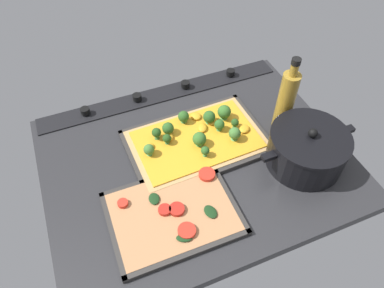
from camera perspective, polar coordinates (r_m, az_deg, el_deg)
ground_plane at (r=100.42cm, az=0.63°, el=-2.83°), size 81.80×64.03×3.00cm
stove_control_panel at (r=117.54cm, az=-4.78°, el=7.99°), size 78.53×7.00×2.60cm
baking_tray_front at (r=102.53cm, az=0.78°, el=0.26°), size 39.72×26.44×1.30cm
broccoli_pizza at (r=101.83cm, az=0.92°, el=1.17°), size 37.24×23.97×6.01cm
baking_tray_back at (r=89.20cm, az=-3.09°, el=-10.98°), size 31.08×23.99×1.30cm
veggie_pizza_back at (r=88.66cm, az=-2.92°, el=-10.66°), size 28.65×21.56×1.90cm
cooking_pot at (r=99.34cm, az=17.71°, el=-0.78°), size 27.59×20.80×12.62cm
oil_bottle at (r=104.09cm, az=14.66°, el=6.76°), size 4.90×4.90×23.70cm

